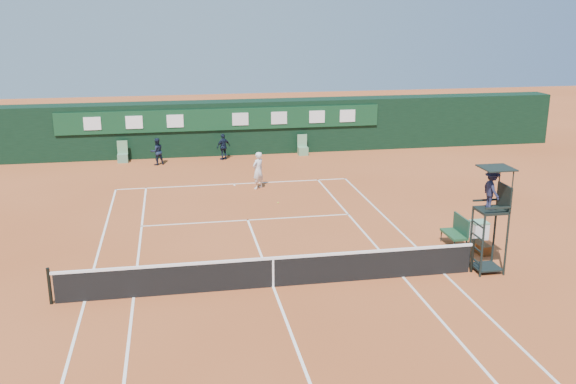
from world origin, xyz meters
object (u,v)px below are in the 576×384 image
Objects in this scene: tennis_net at (273,271)px; player at (258,170)px; player_bench at (457,230)px; cooler at (479,230)px; umpire_chair at (492,197)px.

tennis_net is 10.98m from player.
player_bench reaches higher than cooler.
tennis_net is at bearing 179.85° from umpire_chair.
umpire_chair is 5.30× the size of cooler.
player_bench is at bearing 84.98° from player.
tennis_net is 8.55m from cooler.
umpire_chair reaches higher than tennis_net.
player_bench is (6.91, 2.23, 0.09)m from tennis_net.
umpire_chair reaches higher than player_bench.
umpire_chair is 12.50m from player.
tennis_net is at bearing -160.46° from cooler.
cooler is at bearing 19.54° from tennis_net.
cooler is 0.37× the size of player.
cooler is at bearing 28.50° from player_bench.
umpire_chair is at bearing 79.06° from player.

